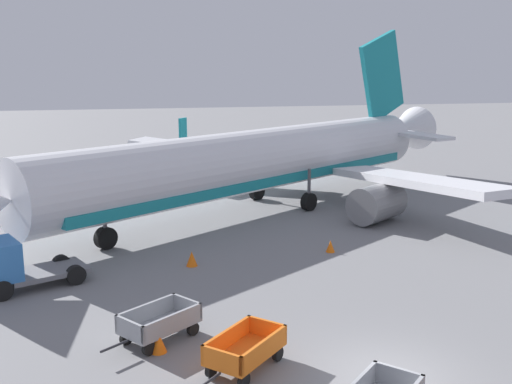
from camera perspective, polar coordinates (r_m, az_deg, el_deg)
name	(u,v)px	position (r m, az deg, el deg)	size (l,w,h in m)	color
ground_plane	(388,377)	(18.59, 12.37, -16.69)	(220.00, 220.00, 0.00)	slate
airplane	(266,160)	(37.05, 0.99, 3.01)	(33.20, 28.15, 11.34)	silver
baggage_cart_third_in_row	(245,350)	(18.37, -1.03, -14.64)	(3.03, 3.03, 1.07)	orange
baggage_cart_fourth_in_row	(159,323)	(20.33, -9.09, -12.06)	(3.29, 2.71, 1.07)	gray
service_truck_beside_carts	(8,265)	(25.86, -22.36, -6.35)	(4.77, 3.52, 2.10)	slate
traffic_cone_near_plane	(330,246)	(29.26, 7.03, -5.09)	(0.44, 0.44, 0.57)	orange
traffic_cone_mid_apron	(158,342)	(19.65, -9.19, -13.76)	(0.53, 0.53, 0.69)	orange
traffic_cone_by_carts	(192,259)	(27.23, -6.07, -6.28)	(0.51, 0.51, 0.67)	orange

